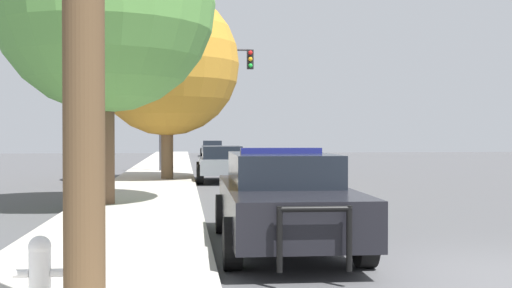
{
  "coord_description": "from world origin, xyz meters",
  "views": [
    {
      "loc": [
        -4.01,
        -7.59,
        1.78
      ],
      "look_at": [
        -1.37,
        15.72,
        1.44
      ],
      "focal_mm": 45.0,
      "sensor_mm": 36.0,
      "label": 1
    }
  ],
  "objects_px": {
    "car_background_midblock": "(222,163)",
    "tree_sidewalk_near": "(105,3)",
    "police_car": "(283,197)",
    "car_background_distant": "(212,148)",
    "traffic_light": "(197,82)",
    "tree_sidewalk_mid": "(167,64)",
    "fire_hydrant": "(40,270)"
  },
  "relations": [
    {
      "from": "traffic_light",
      "to": "tree_sidewalk_near",
      "type": "distance_m",
      "value": 14.47
    },
    {
      "from": "car_background_distant",
      "to": "tree_sidewalk_near",
      "type": "bearing_deg",
      "value": -94.42
    },
    {
      "from": "police_car",
      "to": "tree_sidewalk_near",
      "type": "xyz_separation_m",
      "value": [
        -3.41,
        5.55,
        4.12
      ]
    },
    {
      "from": "car_background_distant",
      "to": "tree_sidewalk_mid",
      "type": "distance_m",
      "value": 29.3
    },
    {
      "from": "fire_hydrant",
      "to": "tree_sidewalk_near",
      "type": "xyz_separation_m",
      "value": [
        -0.5,
        9.31,
        4.41
      ]
    },
    {
      "from": "tree_sidewalk_mid",
      "to": "car_background_distant",
      "type": "bearing_deg",
      "value": 84.12
    },
    {
      "from": "fire_hydrant",
      "to": "car_background_midblock",
      "type": "bearing_deg",
      "value": 81.15
    },
    {
      "from": "traffic_light",
      "to": "tree_sidewalk_mid",
      "type": "bearing_deg",
      "value": -102.19
    },
    {
      "from": "police_car",
      "to": "car_background_midblock",
      "type": "xyz_separation_m",
      "value": [
        -0.14,
        14.06,
        -0.06
      ]
    },
    {
      "from": "fire_hydrant",
      "to": "tree_sidewalk_near",
      "type": "relative_size",
      "value": 0.09
    },
    {
      "from": "tree_sidewalk_near",
      "to": "car_background_midblock",
      "type": "bearing_deg",
      "value": 68.96
    },
    {
      "from": "police_car",
      "to": "traffic_light",
      "type": "bearing_deg",
      "value": -86.14
    },
    {
      "from": "police_car",
      "to": "car_background_distant",
      "type": "bearing_deg",
      "value": -89.96
    },
    {
      "from": "traffic_light",
      "to": "car_background_midblock",
      "type": "relative_size",
      "value": 1.4
    },
    {
      "from": "police_car",
      "to": "tree_sidewalk_mid",
      "type": "height_order",
      "value": "tree_sidewalk_mid"
    },
    {
      "from": "car_background_midblock",
      "to": "car_background_distant",
      "type": "bearing_deg",
      "value": 88.96
    },
    {
      "from": "fire_hydrant",
      "to": "traffic_light",
      "type": "xyz_separation_m",
      "value": [
        1.97,
        23.55,
        3.71
      ]
    },
    {
      "from": "police_car",
      "to": "car_background_distant",
      "type": "relative_size",
      "value": 1.31
    },
    {
      "from": "fire_hydrant",
      "to": "car_background_distant",
      "type": "xyz_separation_m",
      "value": [
        3.72,
        46.81,
        0.2
      ]
    },
    {
      "from": "police_car",
      "to": "fire_hydrant",
      "type": "xyz_separation_m",
      "value": [
        -2.91,
        -3.76,
        -0.29
      ]
    },
    {
      "from": "traffic_light",
      "to": "car_background_midblock",
      "type": "xyz_separation_m",
      "value": [
        0.81,
        -5.73,
        -3.48
      ]
    },
    {
      "from": "traffic_light",
      "to": "tree_sidewalk_mid",
      "type": "relative_size",
      "value": 0.82
    },
    {
      "from": "police_car",
      "to": "car_background_midblock",
      "type": "distance_m",
      "value": 14.06
    },
    {
      "from": "car_background_midblock",
      "to": "tree_sidewalk_mid",
      "type": "distance_m",
      "value": 4.22
    },
    {
      "from": "car_background_distant",
      "to": "tree_sidewalk_near",
      "type": "relative_size",
      "value": 0.54
    },
    {
      "from": "fire_hydrant",
      "to": "car_background_midblock",
      "type": "height_order",
      "value": "car_background_midblock"
    },
    {
      "from": "tree_sidewalk_mid",
      "to": "fire_hydrant",
      "type": "bearing_deg",
      "value": -92.39
    },
    {
      "from": "police_car",
      "to": "tree_sidewalk_mid",
      "type": "bearing_deg",
      "value": -80.17
    },
    {
      "from": "car_background_midblock",
      "to": "tree_sidewalk_near",
      "type": "bearing_deg",
      "value": -110.21
    },
    {
      "from": "traffic_light",
      "to": "car_background_midblock",
      "type": "distance_m",
      "value": 6.75
    },
    {
      "from": "tree_sidewalk_mid",
      "to": "police_car",
      "type": "bearing_deg",
      "value": -81.29
    },
    {
      "from": "police_car",
      "to": "car_background_distant",
      "type": "distance_m",
      "value": 43.06
    }
  ]
}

